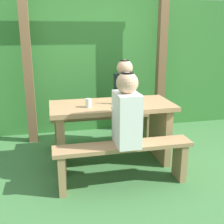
{
  "coord_description": "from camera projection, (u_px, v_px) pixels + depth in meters",
  "views": [
    {
      "loc": [
        -0.68,
        -3.01,
        1.54
      ],
      "look_at": [
        0.0,
        0.0,
        0.64
      ],
      "focal_mm": 44.85,
      "sensor_mm": 36.0,
      "label": 1
    }
  ],
  "objects": [
    {
      "name": "ground_plane",
      "position": [
        112.0,
        162.0,
        3.39
      ],
      "size": [
        12.0,
        12.0,
        0.0
      ],
      "primitive_type": "plane",
      "color": "#3A6E3A"
    },
    {
      "name": "person_white_shirt",
      "position": [
        127.0,
        112.0,
        2.69
      ],
      "size": [
        0.25,
        0.35,
        0.72
      ],
      "color": "white",
      "rests_on": "bench_near"
    },
    {
      "name": "person_black_coat",
      "position": [
        124.0,
        89.0,
        3.72
      ],
      "size": [
        0.25,
        0.35,
        0.72
      ],
      "color": "black",
      "rests_on": "bench_far"
    },
    {
      "name": "bottle_left",
      "position": [
        129.0,
        97.0,
        3.13
      ],
      "size": [
        0.06,
        0.06,
        0.22
      ],
      "color": "silver",
      "rests_on": "picnic_table"
    },
    {
      "name": "pergola_post_right",
      "position": [
        161.0,
        64.0,
        4.15
      ],
      "size": [
        0.12,
        0.12,
        2.11
      ],
      "primitive_type": "cube",
      "color": "brown",
      "rests_on": "ground_plane"
    },
    {
      "name": "bottle_right",
      "position": [
        120.0,
        96.0,
        3.15
      ],
      "size": [
        0.06,
        0.06,
        0.23
      ],
      "color": "silver",
      "rests_on": "picnic_table"
    },
    {
      "name": "hedge_backdrop",
      "position": [
        90.0,
        64.0,
        4.71
      ],
      "size": [
        6.4,
        1.01,
        1.99
      ],
      "primitive_type": "cube",
      "color": "#337530",
      "rests_on": "ground_plane"
    },
    {
      "name": "drinking_glass",
      "position": [
        88.0,
        103.0,
        3.03
      ],
      "size": [
        0.06,
        0.06,
        0.1
      ],
      "primitive_type": "cylinder",
      "color": "silver",
      "rests_on": "picnic_table"
    },
    {
      "name": "pergola_post_left",
      "position": [
        28.0,
        68.0,
        3.75
      ],
      "size": [
        0.12,
        0.12,
        2.11
      ],
      "primitive_type": "cube",
      "color": "brown",
      "rests_on": "ground_plane"
    },
    {
      "name": "cell_phone",
      "position": [
        122.0,
        102.0,
        3.25
      ],
      "size": [
        0.1,
        0.15,
        0.01
      ],
      "primitive_type": "cube",
      "rotation": [
        0.0,
        0.0,
        -0.21
      ],
      "color": "silver",
      "rests_on": "picnic_table"
    },
    {
      "name": "bench_near",
      "position": [
        123.0,
        156.0,
        2.81
      ],
      "size": [
        1.4,
        0.24,
        0.45
      ],
      "color": "#9E7A51",
      "rests_on": "ground_plane"
    },
    {
      "name": "picnic_table",
      "position": [
        112.0,
        123.0,
        3.25
      ],
      "size": [
        1.4,
        0.64,
        0.73
      ],
      "color": "#9E7A51",
      "rests_on": "ground_plane"
    },
    {
      "name": "bench_far",
      "position": [
        104.0,
        123.0,
        3.79
      ],
      "size": [
        1.4,
        0.24,
        0.45
      ],
      "color": "#9E7A51",
      "rests_on": "ground_plane"
    }
  ]
}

